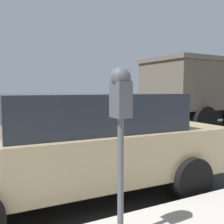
% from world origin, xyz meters
% --- Properties ---
extents(ground_plane, '(220.00, 220.00, 0.00)m').
position_xyz_m(ground_plane, '(0.00, 0.00, 0.00)').
color(ground_plane, '#333335').
extents(parking_meter, '(0.21, 0.19, 1.64)m').
position_xyz_m(parking_meter, '(-2.61, 0.48, 1.43)').
color(parking_meter, '#4C5156').
rests_on(parking_meter, sidewalk).
extents(car_tan, '(2.20, 4.59, 1.55)m').
position_xyz_m(car_tan, '(-0.99, 0.29, 0.81)').
color(car_tan, tan).
rests_on(car_tan, ground_plane).
extents(dump_truck, '(3.00, 6.93, 2.79)m').
position_xyz_m(dump_truck, '(3.11, -7.48, 1.59)').
color(dump_truck, black).
rests_on(dump_truck, ground_plane).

